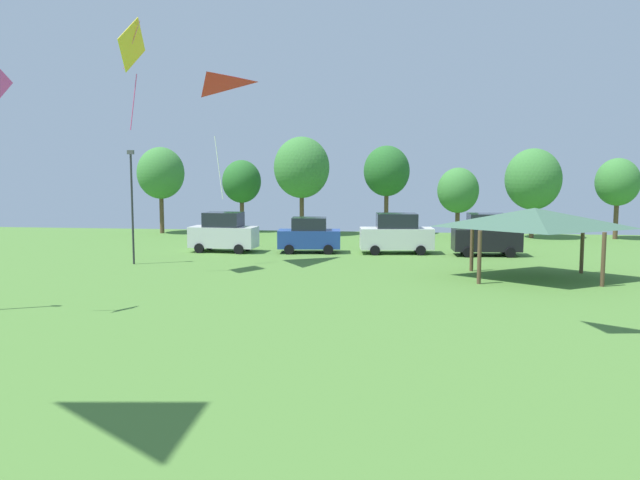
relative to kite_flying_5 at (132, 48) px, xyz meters
The scene contains 15 objects.
kite_flying_5 is the anchor object (origin of this frame).
kite_flying_9 5.97m from the kite_flying_5, 62.65° to the left, with size 3.39×4.16×5.02m.
parked_car_leftmost 14.41m from the kite_flying_5, 79.21° to the left, with size 4.51×2.32×2.64m.
parked_car_second_from_left 16.45m from the kite_flying_5, 53.22° to the left, with size 4.25×2.40×2.33m.
parked_car_third_from_left 19.85m from the kite_flying_5, 38.27° to the left, with size 4.91×2.50×2.62m.
parked_car_rightmost_in_row 23.91m from the kite_flying_5, 28.23° to the left, with size 4.37×2.34×2.69m.
park_pavilion 22.15m from the kite_flying_5, ahead, with size 7.45×5.19×3.60m.
light_post_1 8.95m from the kite_flying_5, 116.19° to the left, with size 0.36×0.20×6.60m.
treeline_tree_0 23.20m from the kite_flying_5, 107.45° to the left, with size 3.94×3.94×7.24m.
treeline_tree_1 24.48m from the kite_flying_5, 90.60° to the left, with size 3.34×3.34×6.17m.
treeline_tree_2 22.95m from the kite_flying_5, 76.17° to the left, with size 4.56×4.56×8.05m.
treeline_tree_3 26.82m from the kite_flying_5, 62.10° to the left, with size 3.81×3.81×7.35m.
treeline_tree_4 29.00m from the kite_flying_5, 49.99° to the left, with size 3.28×3.28×5.54m.
treeline_tree_5 32.62m from the kite_flying_5, 41.93° to the left, with size 4.36×4.36×7.04m.
treeline_tree_6 37.61m from the kite_flying_5, 35.46° to the left, with size 3.35×3.35×6.29m.
Camera 1 is at (0.84, 1.68, 5.77)m, focal length 38.00 mm.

